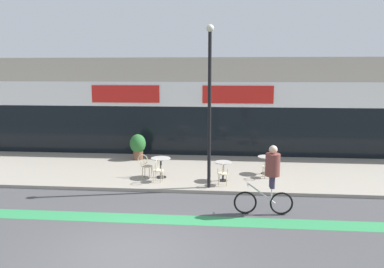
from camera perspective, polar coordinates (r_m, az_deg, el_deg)
The scene contains 14 objects.
ground_plane at distance 9.31m, azimuth -9.35°, elevation -17.61°, with size 120.00×120.00×0.00m, color #424244.
sidewalk_slab at distance 15.96m, azimuth -2.83°, elevation -5.58°, with size 40.00×5.50×0.12m, color gray.
storefront_facade at distance 20.16m, azimuth -1.02°, elevation 4.46°, with size 40.00×4.06×4.87m.
bike_lane_stripe at distance 11.18m, azimuth -6.58°, elevation -12.71°, with size 36.00×0.70×0.01m, color #2D844C.
bistro_table_0 at distance 14.63m, azimuth -4.77°, elevation -4.50°, with size 0.76×0.76×0.78m.
bistro_table_1 at distance 14.21m, azimuth 4.77°, elevation -5.09°, with size 0.65×0.65×0.73m.
bistro_table_2 at distance 15.41m, azimuth 11.24°, elevation -4.13°, with size 0.68×0.68×0.71m.
cafe_chair_0_near at distance 14.05m, azimuth -5.25°, elevation -5.29°, with size 0.44×0.59×0.90m.
cafe_chair_0_side at distance 14.77m, azimuth -7.16°, elevation -4.58°, with size 0.59×0.44×0.90m.
cafe_chair_1_near at distance 13.61m, azimuth 4.73°, elevation -5.77°, with size 0.42×0.58×0.90m.
cafe_chair_2_near at distance 14.81m, azimuth 11.53°, elevation -4.66°, with size 0.45×0.60×0.90m.
planter_pot at distance 17.69m, azimuth -8.25°, elevation -1.73°, with size 0.74×0.74×1.20m.
lamp_post at distance 12.93m, azimuth 2.69°, elevation 5.67°, with size 0.26×0.26×5.65m.
cyclist_0 at distance 11.30m, azimuth 11.81°, elevation -6.17°, with size 1.76×0.48×2.10m.
Camera 1 is at (2.17, -8.00, 4.24)m, focal length 35.00 mm.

